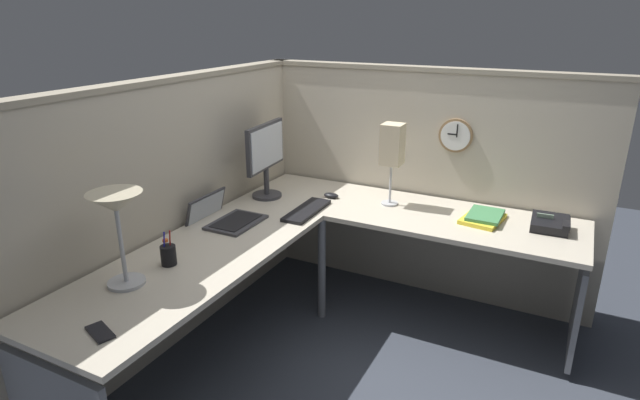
{
  "coord_description": "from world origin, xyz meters",
  "views": [
    {
      "loc": [
        -2.51,
        -1.19,
        1.9
      ],
      "look_at": [
        -0.0,
        0.09,
        0.89
      ],
      "focal_mm": 29.08,
      "sensor_mm": 36.0,
      "label": 1
    }
  ],
  "objects_px": {
    "cell_phone": "(100,332)",
    "office_phone": "(551,224)",
    "monitor": "(266,155)",
    "laptop": "(223,217)",
    "desk_lamp_dome": "(116,210)",
    "computer_mouse": "(331,195)",
    "keyboard": "(307,210)",
    "book_stack": "(484,217)",
    "wall_clock": "(456,135)",
    "pen_cup": "(168,255)",
    "desk_lamp_paper": "(392,147)"
  },
  "relations": [
    {
      "from": "pen_cup",
      "to": "cell_phone",
      "type": "bearing_deg",
      "value": -163.43
    },
    {
      "from": "desk_lamp_dome",
      "to": "cell_phone",
      "type": "distance_m",
      "value": 0.53
    },
    {
      "from": "computer_mouse",
      "to": "office_phone",
      "type": "bearing_deg",
      "value": -87.23
    },
    {
      "from": "office_phone",
      "to": "desk_lamp_paper",
      "type": "distance_m",
      "value": 1.03
    },
    {
      "from": "monitor",
      "to": "book_stack",
      "type": "relative_size",
      "value": 1.62
    },
    {
      "from": "keyboard",
      "to": "computer_mouse",
      "type": "xyz_separation_m",
      "value": [
        0.31,
        -0.02,
        0.01
      ]
    },
    {
      "from": "monitor",
      "to": "office_phone",
      "type": "bearing_deg",
      "value": -82.15
    },
    {
      "from": "cell_phone",
      "to": "office_phone",
      "type": "xyz_separation_m",
      "value": [
        1.89,
        -1.48,
        0.03
      ]
    },
    {
      "from": "monitor",
      "to": "pen_cup",
      "type": "distance_m",
      "value": 1.11
    },
    {
      "from": "keyboard",
      "to": "desk_lamp_dome",
      "type": "distance_m",
      "value": 1.27
    },
    {
      "from": "cell_phone",
      "to": "wall_clock",
      "type": "relative_size",
      "value": 0.65
    },
    {
      "from": "computer_mouse",
      "to": "wall_clock",
      "type": "bearing_deg",
      "value": -63.61
    },
    {
      "from": "monitor",
      "to": "computer_mouse",
      "type": "height_order",
      "value": "monitor"
    },
    {
      "from": "monitor",
      "to": "computer_mouse",
      "type": "xyz_separation_m",
      "value": [
        0.18,
        -0.4,
        -0.28
      ]
    },
    {
      "from": "laptop",
      "to": "desk_lamp_dome",
      "type": "height_order",
      "value": "desk_lamp_dome"
    },
    {
      "from": "wall_clock",
      "to": "keyboard",
      "type": "bearing_deg",
      "value": 132.17
    },
    {
      "from": "office_phone",
      "to": "cell_phone",
      "type": "bearing_deg",
      "value": 141.95
    },
    {
      "from": "office_phone",
      "to": "pen_cup",
      "type": "bearing_deg",
      "value": 128.6
    },
    {
      "from": "monitor",
      "to": "book_stack",
      "type": "height_order",
      "value": "monitor"
    },
    {
      "from": "book_stack",
      "to": "keyboard",
      "type": "bearing_deg",
      "value": 109.52
    },
    {
      "from": "computer_mouse",
      "to": "book_stack",
      "type": "height_order",
      "value": "book_stack"
    },
    {
      "from": "computer_mouse",
      "to": "cell_phone",
      "type": "height_order",
      "value": "computer_mouse"
    },
    {
      "from": "cell_phone",
      "to": "wall_clock",
      "type": "bearing_deg",
      "value": -0.8
    },
    {
      "from": "laptop",
      "to": "computer_mouse",
      "type": "bearing_deg",
      "value": -30.81
    },
    {
      "from": "monitor",
      "to": "desk_lamp_paper",
      "type": "height_order",
      "value": "desk_lamp_paper"
    },
    {
      "from": "monitor",
      "to": "computer_mouse",
      "type": "distance_m",
      "value": 0.52
    },
    {
      "from": "computer_mouse",
      "to": "book_stack",
      "type": "xyz_separation_m",
      "value": [
        0.05,
        -0.99,
        0.0
      ]
    },
    {
      "from": "cell_phone",
      "to": "office_phone",
      "type": "distance_m",
      "value": 2.4
    },
    {
      "from": "computer_mouse",
      "to": "cell_phone",
      "type": "distance_m",
      "value": 1.83
    },
    {
      "from": "computer_mouse",
      "to": "book_stack",
      "type": "distance_m",
      "value": 1.0
    },
    {
      "from": "pen_cup",
      "to": "cell_phone",
      "type": "xyz_separation_m",
      "value": [
        -0.57,
        -0.17,
        -0.05
      ]
    },
    {
      "from": "laptop",
      "to": "book_stack",
      "type": "height_order",
      "value": "laptop"
    },
    {
      "from": "wall_clock",
      "to": "monitor",
      "type": "bearing_deg",
      "value": 115.56
    },
    {
      "from": "keyboard",
      "to": "office_phone",
      "type": "bearing_deg",
      "value": -76.16
    },
    {
      "from": "monitor",
      "to": "desk_lamp_paper",
      "type": "distance_m",
      "value": 0.83
    },
    {
      "from": "pen_cup",
      "to": "desk_lamp_paper",
      "type": "bearing_deg",
      "value": -27.39
    },
    {
      "from": "desk_lamp_dome",
      "to": "pen_cup",
      "type": "relative_size",
      "value": 2.47
    },
    {
      "from": "pen_cup",
      "to": "cell_phone",
      "type": "distance_m",
      "value": 0.6
    },
    {
      "from": "cell_phone",
      "to": "desk_lamp_dome",
      "type": "bearing_deg",
      "value": 52.08
    },
    {
      "from": "office_phone",
      "to": "book_stack",
      "type": "height_order",
      "value": "office_phone"
    },
    {
      "from": "computer_mouse",
      "to": "cell_phone",
      "type": "relative_size",
      "value": 0.72
    },
    {
      "from": "desk_lamp_dome",
      "to": "book_stack",
      "type": "relative_size",
      "value": 1.44
    },
    {
      "from": "cell_phone",
      "to": "monitor",
      "type": "bearing_deg",
      "value": 29.81
    },
    {
      "from": "desk_lamp_dome",
      "to": "office_phone",
      "type": "relative_size",
      "value": 2.09
    },
    {
      "from": "monitor",
      "to": "cell_phone",
      "type": "bearing_deg",
      "value": -170.33
    },
    {
      "from": "cell_phone",
      "to": "desk_lamp_paper",
      "type": "xyz_separation_m",
      "value": [
        1.89,
        -0.51,
        0.38
      ]
    },
    {
      "from": "desk_lamp_dome",
      "to": "pen_cup",
      "type": "xyz_separation_m",
      "value": [
        0.24,
        -0.04,
        -0.31
      ]
    },
    {
      "from": "office_phone",
      "to": "wall_clock",
      "type": "xyz_separation_m",
      "value": [
        0.29,
        0.65,
        0.39
      ]
    },
    {
      "from": "desk_lamp_dome",
      "to": "wall_clock",
      "type": "xyz_separation_m",
      "value": [
        1.85,
        -1.04,
        0.07
      ]
    },
    {
      "from": "office_phone",
      "to": "book_stack",
      "type": "bearing_deg",
      "value": 92.9
    }
  ]
}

